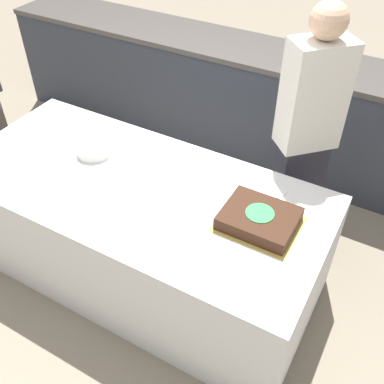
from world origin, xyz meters
The scene contains 7 objects.
ground_plane centered at (0.00, 0.00, 0.00)m, with size 14.00×14.00×0.00m, color gray.
back_counter centered at (0.00, 1.56, 0.46)m, with size 4.40×0.58×0.92m.
dining_table centered at (0.00, 0.00, 0.36)m, with size 2.14×0.98×0.72m.
cake centered at (0.71, 0.05, 0.76)m, with size 0.40×0.33×0.08m.
plate_stack centered at (-0.39, 0.12, 0.75)m, with size 0.20×0.20×0.06m.
side_plate_near_cake centered at (0.66, 0.35, 0.73)m, with size 0.18×0.18×0.00m.
person_cutting_cake centered at (0.71, 0.71, 0.85)m, with size 0.37×0.37×1.63m.
Camera 1 is at (1.20, -1.50, 2.33)m, focal length 42.00 mm.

